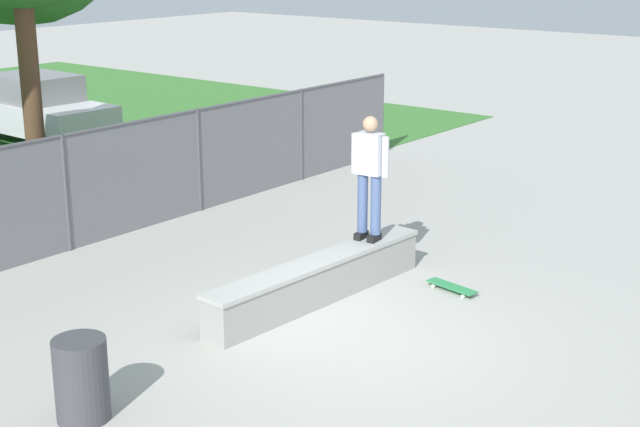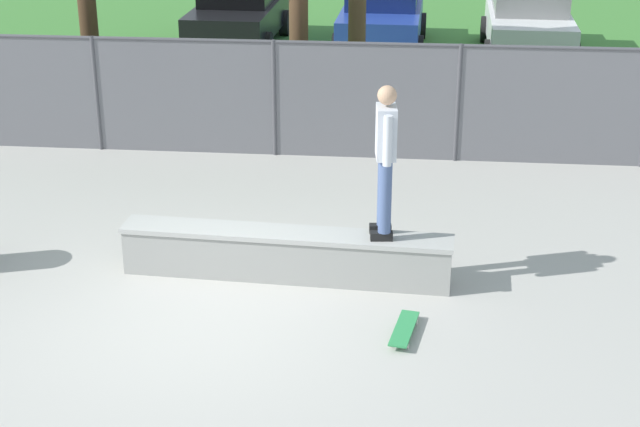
{
  "view_description": "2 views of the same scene",
  "coord_description": "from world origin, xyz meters",
  "px_view_note": "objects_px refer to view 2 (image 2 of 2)",
  "views": [
    {
      "loc": [
        -8.64,
        -6.32,
        4.79
      ],
      "look_at": [
        0.85,
        1.18,
        1.23
      ],
      "focal_mm": 52.16,
      "sensor_mm": 36.0,
      "label": 1
    },
    {
      "loc": [
        2.2,
        -9.36,
        5.23
      ],
      "look_at": [
        1.17,
        1.24,
        0.81
      ],
      "focal_mm": 54.61,
      "sensor_mm": 36.0,
      "label": 2
    }
  ],
  "objects_px": {
    "car_black": "(239,11)",
    "car_white": "(529,19)",
    "skateboarder": "(385,155)",
    "skateboard": "(404,329)",
    "car_blue": "(382,14)",
    "concrete_ledge": "(286,254)"
  },
  "relations": [
    {
      "from": "skateboarder",
      "to": "car_black",
      "type": "xyz_separation_m",
      "value": [
        -3.9,
        12.37,
        -0.77
      ]
    },
    {
      "from": "skateboarder",
      "to": "car_white",
      "type": "bearing_deg",
      "value": 76.62
    },
    {
      "from": "skateboard",
      "to": "car_blue",
      "type": "distance_m",
      "value": 13.64
    },
    {
      "from": "car_white",
      "to": "skateboarder",
      "type": "bearing_deg",
      "value": -103.38
    },
    {
      "from": "car_white",
      "to": "car_black",
      "type": "bearing_deg",
      "value": 176.88
    },
    {
      "from": "skateboarder",
      "to": "car_blue",
      "type": "height_order",
      "value": "skateboarder"
    },
    {
      "from": "car_blue",
      "to": "car_white",
      "type": "distance_m",
      "value": 3.36
    },
    {
      "from": "concrete_ledge",
      "to": "car_black",
      "type": "bearing_deg",
      "value": 102.49
    },
    {
      "from": "skateboard",
      "to": "skateboarder",
      "type": "bearing_deg",
      "value": 102.77
    },
    {
      "from": "skateboarder",
      "to": "skateboard",
      "type": "height_order",
      "value": "skateboarder"
    },
    {
      "from": "concrete_ledge",
      "to": "skateboarder",
      "type": "height_order",
      "value": "skateboarder"
    },
    {
      "from": "concrete_ledge",
      "to": "skateboarder",
      "type": "relative_size",
      "value": 2.2
    },
    {
      "from": "car_black",
      "to": "car_white",
      "type": "xyz_separation_m",
      "value": [
        6.75,
        -0.37,
        0.0
      ]
    },
    {
      "from": "skateboard",
      "to": "car_white",
      "type": "bearing_deg",
      "value": 79.03
    },
    {
      "from": "concrete_ledge",
      "to": "car_blue",
      "type": "bearing_deg",
      "value": 86.88
    },
    {
      "from": "car_blue",
      "to": "skateboarder",
      "type": "bearing_deg",
      "value": -87.73
    },
    {
      "from": "concrete_ledge",
      "to": "skateboard",
      "type": "height_order",
      "value": "concrete_ledge"
    },
    {
      "from": "car_black",
      "to": "car_white",
      "type": "bearing_deg",
      "value": -3.12
    },
    {
      "from": "concrete_ledge",
      "to": "car_blue",
      "type": "relative_size",
      "value": 0.94
    },
    {
      "from": "skateboarder",
      "to": "car_white",
      "type": "xyz_separation_m",
      "value": [
        2.86,
        12.0,
        -0.77
      ]
    },
    {
      "from": "skateboarder",
      "to": "skateboard",
      "type": "xyz_separation_m",
      "value": [
        0.29,
        -1.26,
        -1.54
      ]
    },
    {
      "from": "skateboarder",
      "to": "car_black",
      "type": "bearing_deg",
      "value": 107.48
    }
  ]
}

